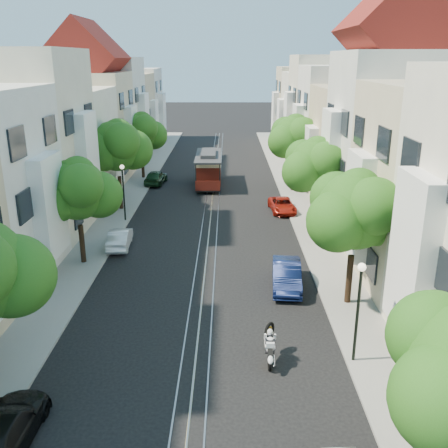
{
  "coord_description": "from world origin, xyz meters",
  "views": [
    {
      "loc": [
        1.26,
        -13.17,
        11.53
      ],
      "look_at": [
        1.08,
        14.83,
        2.2
      ],
      "focal_mm": 40.0,
      "sensor_mm": 36.0,
      "label": 1
    }
  ],
  "objects_px": {
    "tree_e_b": "(356,212)",
    "sportbike_rider": "(270,344)",
    "tree_w_b": "(78,192)",
    "parked_car_w_mid": "(120,238)",
    "lamp_east": "(359,298)",
    "parked_car_e_far": "(282,205)",
    "parked_car_w_near": "(5,430)",
    "parked_car_e_mid": "(287,275)",
    "parked_car_w_far": "(156,177)",
    "tree_e_d": "(295,138)",
    "lamp_west": "(123,184)",
    "cable_car": "(209,167)",
    "tree_e_c": "(316,166)",
    "tree_w_c": "(118,147)",
    "tree_w_d": "(142,133)"
  },
  "relations": [
    {
      "from": "tree_w_c",
      "to": "sportbike_rider",
      "type": "height_order",
      "value": "tree_w_c"
    },
    {
      "from": "tree_e_d",
      "to": "parked_car_w_mid",
      "type": "bearing_deg",
      "value": -132.02
    },
    {
      "from": "tree_w_d",
      "to": "lamp_west",
      "type": "height_order",
      "value": "tree_w_d"
    },
    {
      "from": "parked_car_e_far",
      "to": "parked_car_w_far",
      "type": "height_order",
      "value": "parked_car_w_far"
    },
    {
      "from": "lamp_east",
      "to": "parked_car_w_near",
      "type": "distance_m",
      "value": 12.95
    },
    {
      "from": "tree_e_c",
      "to": "lamp_west",
      "type": "distance_m",
      "value": 13.82
    },
    {
      "from": "lamp_west",
      "to": "cable_car",
      "type": "distance_m",
      "value": 12.76
    },
    {
      "from": "tree_e_d",
      "to": "parked_car_w_far",
      "type": "bearing_deg",
      "value": 168.51
    },
    {
      "from": "tree_e_d",
      "to": "tree_w_b",
      "type": "distance_m",
      "value": 22.28
    },
    {
      "from": "tree_w_d",
      "to": "parked_car_w_far",
      "type": "xyz_separation_m",
      "value": [
        1.54,
        -2.39,
        -3.92
      ]
    },
    {
      "from": "tree_w_d",
      "to": "lamp_west",
      "type": "distance_m",
      "value": 14.11
    },
    {
      "from": "tree_e_c",
      "to": "parked_car_e_mid",
      "type": "bearing_deg",
      "value": -107.44
    },
    {
      "from": "tree_e_c",
      "to": "parked_car_w_far",
      "type": "distance_m",
      "value": 19.13
    },
    {
      "from": "sportbike_rider",
      "to": "parked_car_w_near",
      "type": "relative_size",
      "value": 0.44
    },
    {
      "from": "parked_car_w_near",
      "to": "sportbike_rider",
      "type": "bearing_deg",
      "value": -151.84
    },
    {
      "from": "sportbike_rider",
      "to": "parked_car_w_near",
      "type": "height_order",
      "value": "sportbike_rider"
    },
    {
      "from": "tree_e_b",
      "to": "lamp_east",
      "type": "distance_m",
      "value": 5.41
    },
    {
      "from": "tree_w_d",
      "to": "lamp_east",
      "type": "xyz_separation_m",
      "value": [
        13.44,
        -31.98,
        -1.75
      ]
    },
    {
      "from": "tree_w_b",
      "to": "parked_car_w_near",
      "type": "bearing_deg",
      "value": -83.97
    },
    {
      "from": "tree_w_d",
      "to": "parked_car_e_mid",
      "type": "relative_size",
      "value": 1.56
    },
    {
      "from": "tree_w_d",
      "to": "cable_car",
      "type": "distance_m",
      "value": 7.7
    },
    {
      "from": "tree_e_b",
      "to": "sportbike_rider",
      "type": "xyz_separation_m",
      "value": [
        -4.3,
        -4.96,
        -3.94
      ]
    },
    {
      "from": "sportbike_rider",
      "to": "tree_w_c",
      "type": "bearing_deg",
      "value": 118.44
    },
    {
      "from": "tree_e_d",
      "to": "parked_car_e_far",
      "type": "bearing_deg",
      "value": -104.5
    },
    {
      "from": "sportbike_rider",
      "to": "parked_car_e_mid",
      "type": "height_order",
      "value": "parked_car_e_mid"
    },
    {
      "from": "lamp_west",
      "to": "parked_car_e_far",
      "type": "bearing_deg",
      "value": 12.12
    },
    {
      "from": "tree_w_b",
      "to": "parked_car_e_mid",
      "type": "distance_m",
      "value": 12.51
    },
    {
      "from": "lamp_east",
      "to": "parked_car_e_far",
      "type": "xyz_separation_m",
      "value": [
        -0.7,
        20.56,
        -2.31
      ]
    },
    {
      "from": "tree_e_d",
      "to": "lamp_west",
      "type": "xyz_separation_m",
      "value": [
        -13.56,
        -8.98,
        -2.02
      ]
    },
    {
      "from": "tree_w_d",
      "to": "tree_w_c",
      "type": "bearing_deg",
      "value": -90.0
    },
    {
      "from": "cable_car",
      "to": "parked_car_w_mid",
      "type": "relative_size",
      "value": 2.1
    },
    {
      "from": "parked_car_w_near",
      "to": "parked_car_w_mid",
      "type": "relative_size",
      "value": 1.17
    },
    {
      "from": "lamp_west",
      "to": "parked_car_w_mid",
      "type": "distance_m",
      "value": 5.79
    },
    {
      "from": "parked_car_e_mid",
      "to": "parked_car_w_near",
      "type": "xyz_separation_m",
      "value": [
        -10.0,
        -11.48,
        -0.07
      ]
    },
    {
      "from": "tree_e_c",
      "to": "lamp_east",
      "type": "distance_m",
      "value": 16.1
    },
    {
      "from": "tree_w_c",
      "to": "lamp_east",
      "type": "bearing_deg",
      "value": -57.35
    },
    {
      "from": "parked_car_e_mid",
      "to": "sportbike_rider",
      "type": "bearing_deg",
      "value": -97.49
    },
    {
      "from": "lamp_east",
      "to": "parked_car_w_near",
      "type": "xyz_separation_m",
      "value": [
        -11.9,
        -4.61,
        -2.22
      ]
    },
    {
      "from": "tree_w_b",
      "to": "lamp_west",
      "type": "distance_m",
      "value": 8.22
    },
    {
      "from": "parked_car_w_near",
      "to": "parked_car_w_far",
      "type": "height_order",
      "value": "parked_car_w_far"
    },
    {
      "from": "tree_e_b",
      "to": "tree_e_d",
      "type": "distance_m",
      "value": 22.0
    },
    {
      "from": "tree_e_d",
      "to": "parked_car_w_near",
      "type": "relative_size",
      "value": 1.6
    },
    {
      "from": "tree_e_b",
      "to": "tree_e_d",
      "type": "bearing_deg",
      "value": 90.0
    },
    {
      "from": "tree_w_d",
      "to": "cable_car",
      "type": "height_order",
      "value": "tree_w_d"
    },
    {
      "from": "tree_w_b",
      "to": "parked_car_w_mid",
      "type": "relative_size",
      "value": 1.71
    },
    {
      "from": "tree_w_b",
      "to": "tree_w_c",
      "type": "bearing_deg",
      "value": 90.0
    },
    {
      "from": "tree_e_b",
      "to": "parked_car_e_far",
      "type": "distance_m",
      "value": 16.22
    },
    {
      "from": "sportbike_rider",
      "to": "parked_car_e_mid",
      "type": "xyz_separation_m",
      "value": [
        1.44,
        6.85,
        -0.11
      ]
    },
    {
      "from": "tree_e_b",
      "to": "tree_w_c",
      "type": "bearing_deg",
      "value": 131.99
    },
    {
      "from": "parked_car_e_far",
      "to": "tree_e_d",
      "type": "bearing_deg",
      "value": 70.67
    }
  ]
}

